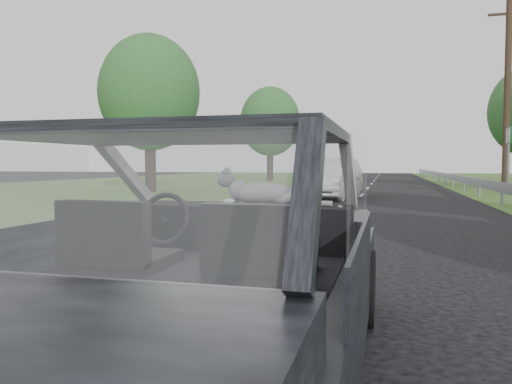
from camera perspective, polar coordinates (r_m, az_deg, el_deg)
The scene contains 12 objects.
ground at distance 3.13m, azimuth -5.91°, elevation -20.95°, with size 140.00×140.00×0.00m, color #262629.
subject_car at distance 2.91m, azimuth -6.00°, elevation -7.79°, with size 1.80×4.00×1.45m, color black.
dashboard at distance 3.47m, azimuth -2.33°, elevation -3.88°, with size 1.58×0.45×0.30m, color black.
driver_seat at distance 2.79m, azimuth -15.88°, elevation -5.12°, with size 0.50×0.72×0.42m, color black.
passenger_seat at distance 2.49m, azimuth 0.27°, elevation -6.02°, with size 0.50×0.72×0.42m, color black.
steering_wheel at distance 3.33m, azimuth -10.44°, elevation -3.02°, with size 0.36×0.36×0.04m, color black.
cat at distance 3.43m, azimuth 0.73°, elevation -0.01°, with size 0.58×0.18×0.26m, color gray.
other_car at distance 18.54m, azimuth 8.52°, elevation 1.54°, with size 1.78×4.52×1.49m, color silver.
highway_sign at distance 23.05m, azimuth 26.86°, elevation 3.16°, with size 0.11×1.11×2.79m, color #195C2A.
utility_pole at distance 24.03m, azimuth 26.79°, elevation 9.91°, with size 0.27×0.27×8.44m, color #36291C.
tree_5 at distance 23.54m, azimuth -12.04°, elevation 8.52°, with size 4.59×4.59×6.96m, color #265C27, non-canonical shape.
tree_6 at distance 38.38m, azimuth 1.62°, elevation 6.51°, with size 4.59×4.59×6.95m, color #265C27, non-canonical shape.
Camera 1 is at (1.02, -2.66, 1.28)m, focal length 35.00 mm.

